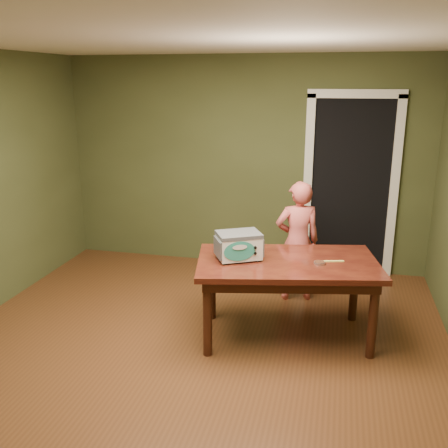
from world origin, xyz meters
name	(u,v)px	position (x,y,z in m)	size (l,w,h in m)	color
floor	(186,363)	(0.00, 0.00, 0.00)	(5.00, 5.00, 0.00)	#5A3119
room_shell	(181,162)	(0.00, 0.00, 1.71)	(4.52, 5.02, 2.61)	#454D29
doorway	(350,183)	(1.30, 2.78, 1.06)	(1.10, 0.66, 2.25)	black
dining_table	(287,271)	(0.76, 0.66, 0.65)	(1.75, 1.20, 0.75)	#330F0B
toy_oven	(239,245)	(0.33, 0.60, 0.88)	(0.47, 0.42, 0.25)	#4C4F54
baking_pan	(320,263)	(1.04, 0.63, 0.76)	(0.10, 0.10, 0.02)	silver
spatula	(334,261)	(1.16, 0.73, 0.75)	(0.18, 0.03, 0.01)	#E0D861
child	(297,241)	(0.78, 1.54, 0.65)	(0.47, 0.31, 1.30)	#DC5E5A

